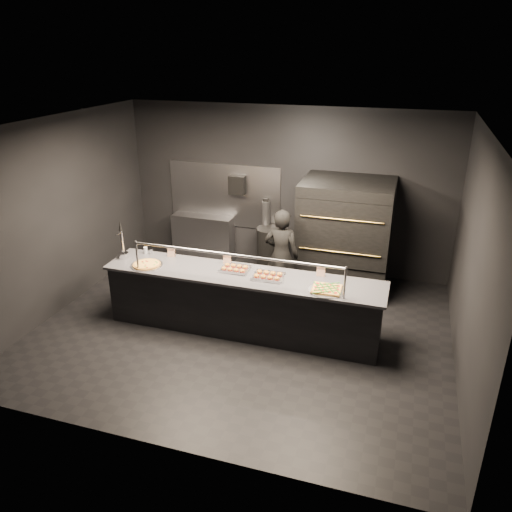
{
  "coord_description": "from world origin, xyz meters",
  "views": [
    {
      "loc": [
        2.13,
        -6.11,
        3.97
      ],
      "look_at": [
        0.15,
        0.2,
        1.14
      ],
      "focal_mm": 35.0,
      "sensor_mm": 36.0,
      "label": 1
    }
  ],
  "objects_px": {
    "prep_shelf": "(203,237)",
    "slider_tray_a": "(235,269)",
    "fire_extinguisher": "(266,213)",
    "beer_tap": "(123,248)",
    "service_counter": "(242,302)",
    "pizza_oven": "(345,235)",
    "round_pizza": "(147,265)",
    "square_pizza": "(327,289)",
    "slider_tray_b": "(268,276)",
    "towel_dispenser": "(237,185)",
    "trash_bin": "(270,249)",
    "worker": "(281,256)"
  },
  "relations": [
    {
      "from": "pizza_oven",
      "to": "slider_tray_b",
      "type": "xyz_separation_m",
      "value": [
        -0.81,
        -1.9,
        -0.02
      ]
    },
    {
      "from": "pizza_oven",
      "to": "fire_extinguisher",
      "type": "height_order",
      "value": "pizza_oven"
    },
    {
      "from": "service_counter",
      "to": "trash_bin",
      "type": "xyz_separation_m",
      "value": [
        -0.2,
        2.19,
        -0.05
      ]
    },
    {
      "from": "towel_dispenser",
      "to": "trash_bin",
      "type": "distance_m",
      "value": 1.35
    },
    {
      "from": "service_counter",
      "to": "prep_shelf",
      "type": "bearing_deg",
      "value": 124.59
    },
    {
      "from": "prep_shelf",
      "to": "slider_tray_a",
      "type": "xyz_separation_m",
      "value": [
        1.46,
        -2.22,
        0.49
      ]
    },
    {
      "from": "square_pizza",
      "to": "worker",
      "type": "relative_size",
      "value": 0.31
    },
    {
      "from": "round_pizza",
      "to": "slider_tray_b",
      "type": "relative_size",
      "value": 0.99
    },
    {
      "from": "service_counter",
      "to": "pizza_oven",
      "type": "xyz_separation_m",
      "value": [
        1.2,
        1.9,
        0.5
      ]
    },
    {
      "from": "pizza_oven",
      "to": "towel_dispenser",
      "type": "bearing_deg",
      "value": 166.86
    },
    {
      "from": "pizza_oven",
      "to": "prep_shelf",
      "type": "distance_m",
      "value": 2.88
    },
    {
      "from": "towel_dispenser",
      "to": "slider_tray_b",
      "type": "relative_size",
      "value": 0.73
    },
    {
      "from": "slider_tray_a",
      "to": "square_pizza",
      "type": "distance_m",
      "value": 1.42
    },
    {
      "from": "slider_tray_b",
      "to": "prep_shelf",
      "type": "bearing_deg",
      "value": 130.66
    },
    {
      "from": "pizza_oven",
      "to": "worker",
      "type": "relative_size",
      "value": 1.21
    },
    {
      "from": "beer_tap",
      "to": "service_counter",
      "type": "bearing_deg",
      "value": -0.11
    },
    {
      "from": "prep_shelf",
      "to": "slider_tray_b",
      "type": "xyz_separation_m",
      "value": [
        1.99,
        -2.32,
        0.5
      ]
    },
    {
      "from": "slider_tray_a",
      "to": "worker",
      "type": "height_order",
      "value": "worker"
    },
    {
      "from": "fire_extinguisher",
      "to": "beer_tap",
      "type": "height_order",
      "value": "beer_tap"
    },
    {
      "from": "service_counter",
      "to": "square_pizza",
      "type": "xyz_separation_m",
      "value": [
        1.25,
        -0.15,
        0.47
      ]
    },
    {
      "from": "fire_extinguisher",
      "to": "slider_tray_a",
      "type": "bearing_deg",
      "value": -84.91
    },
    {
      "from": "service_counter",
      "to": "towel_dispenser",
      "type": "xyz_separation_m",
      "value": [
        -0.9,
        2.39,
        1.09
      ]
    },
    {
      "from": "fire_extinguisher",
      "to": "trash_bin",
      "type": "distance_m",
      "value": 0.69
    },
    {
      "from": "service_counter",
      "to": "square_pizza",
      "type": "relative_size",
      "value": 8.41
    },
    {
      "from": "beer_tap",
      "to": "round_pizza",
      "type": "relative_size",
      "value": 1.28
    },
    {
      "from": "prep_shelf",
      "to": "beer_tap",
      "type": "relative_size",
      "value": 1.97
    },
    {
      "from": "beer_tap",
      "to": "worker",
      "type": "distance_m",
      "value": 2.5
    },
    {
      "from": "square_pizza",
      "to": "beer_tap",
      "type": "bearing_deg",
      "value": 177.24
    },
    {
      "from": "slider_tray_b",
      "to": "worker",
      "type": "relative_size",
      "value": 0.31
    },
    {
      "from": "beer_tap",
      "to": "slider_tray_b",
      "type": "xyz_separation_m",
      "value": [
        2.32,
        -0.0,
        -0.15
      ]
    },
    {
      "from": "pizza_oven",
      "to": "towel_dispenser",
      "type": "relative_size",
      "value": 5.46
    },
    {
      "from": "pizza_oven",
      "to": "worker",
      "type": "distance_m",
      "value": 1.21
    },
    {
      "from": "prep_shelf",
      "to": "trash_bin",
      "type": "bearing_deg",
      "value": -5.37
    },
    {
      "from": "trash_bin",
      "to": "service_counter",
      "type": "bearing_deg",
      "value": -84.78
    },
    {
      "from": "fire_extinguisher",
      "to": "worker",
      "type": "height_order",
      "value": "worker"
    },
    {
      "from": "pizza_oven",
      "to": "round_pizza",
      "type": "height_order",
      "value": "pizza_oven"
    },
    {
      "from": "service_counter",
      "to": "slider_tray_b",
      "type": "distance_m",
      "value": 0.62
    },
    {
      "from": "service_counter",
      "to": "beer_tap",
      "type": "distance_m",
      "value": 2.03
    },
    {
      "from": "prep_shelf",
      "to": "slider_tray_b",
      "type": "height_order",
      "value": "slider_tray_b"
    },
    {
      "from": "square_pizza",
      "to": "round_pizza",
      "type": "bearing_deg",
      "value": 179.81
    },
    {
      "from": "fire_extinguisher",
      "to": "slider_tray_a",
      "type": "xyz_separation_m",
      "value": [
        0.21,
        -2.3,
        -0.11
      ]
    },
    {
      "from": "beer_tap",
      "to": "towel_dispenser",
      "type": "bearing_deg",
      "value": 66.71
    },
    {
      "from": "towel_dispenser",
      "to": "worker",
      "type": "bearing_deg",
      "value": -46.83
    },
    {
      "from": "prep_shelf",
      "to": "slider_tray_a",
      "type": "relative_size",
      "value": 2.83
    },
    {
      "from": "round_pizza",
      "to": "square_pizza",
      "type": "distance_m",
      "value": 2.7
    },
    {
      "from": "fire_extinguisher",
      "to": "worker",
      "type": "xyz_separation_m",
      "value": [
        0.64,
        -1.28,
        -0.27
      ]
    },
    {
      "from": "towel_dispenser",
      "to": "round_pizza",
      "type": "distance_m",
      "value": 2.66
    },
    {
      "from": "pizza_oven",
      "to": "fire_extinguisher",
      "type": "xyz_separation_m",
      "value": [
        -1.55,
        0.5,
        0.09
      ]
    },
    {
      "from": "worker",
      "to": "service_counter",
      "type": "bearing_deg",
      "value": 76.95
    },
    {
      "from": "square_pizza",
      "to": "worker",
      "type": "xyz_separation_m",
      "value": [
        -0.96,
        1.27,
        -0.15
      ]
    }
  ]
}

